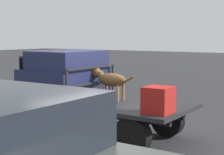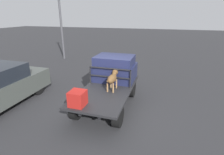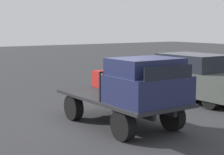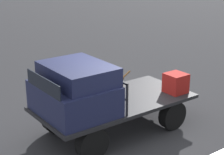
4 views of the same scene
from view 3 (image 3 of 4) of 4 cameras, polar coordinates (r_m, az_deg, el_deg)
ground_plane at (r=9.91m, az=1.27°, el=-7.19°), size 80.00×80.00×0.00m
flatbed_truck at (r=9.78m, az=1.28°, el=-4.05°), size 3.74×1.83×0.76m
truck_cab at (r=8.82m, az=5.37°, el=-0.68°), size 1.43×1.71×1.06m
truck_headboard at (r=9.41m, az=2.43°, el=-0.23°), size 0.04×1.71×0.73m
dog at (r=9.53m, az=0.29°, el=-0.31°), size 1.13×0.29×0.73m
cargo_crate at (r=11.20m, az=-1.38°, el=-0.21°), size 0.48×0.48×0.48m
parked_sedan at (r=13.32m, az=12.62°, el=0.02°), size 4.07×1.72×1.61m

